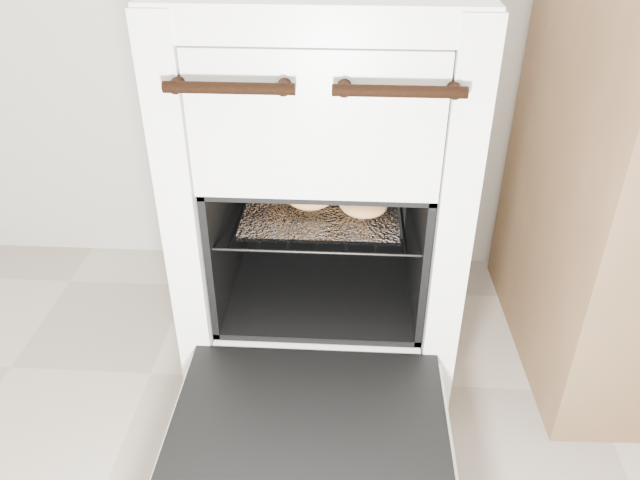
{
  "coord_description": "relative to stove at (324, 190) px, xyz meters",
  "views": [
    {
      "loc": [
        0.12,
        0.0,
        1.02
      ],
      "look_at": [
        0.06,
        1.07,
        0.36
      ],
      "focal_mm": 35.0,
      "sensor_mm": 36.0,
      "label": 1
    }
  ],
  "objects": [
    {
      "name": "baked_rolls",
      "position": [
        0.02,
        -0.05,
        0.03
      ],
      "size": [
        0.3,
        0.22,
        0.05
      ],
      "color": "tan",
      "rests_on": "foil_sheet"
    },
    {
      "name": "stove",
      "position": [
        0.0,
        0.0,
        0.0
      ],
      "size": [
        0.54,
        0.61,
        0.83
      ],
      "color": "white",
      "rests_on": "ground"
    },
    {
      "name": "foil_sheet",
      "position": [
        0.0,
        -0.08,
        0.0
      ],
      "size": [
        0.31,
        0.27,
        0.01
      ],
      "primitive_type": "cube",
      "color": "white",
      "rests_on": "oven_rack"
    },
    {
      "name": "oven_rack",
      "position": [
        0.0,
        -0.06,
        -0.0
      ],
      "size": [
        0.4,
        0.38,
        0.01
      ],
      "color": "black",
      "rests_on": "stove"
    },
    {
      "name": "oven_door",
      "position": [
        0.0,
        -0.46,
        -0.23
      ],
      "size": [
        0.49,
        0.38,
        0.03
      ],
      "color": "black",
      "rests_on": "stove"
    }
  ]
}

